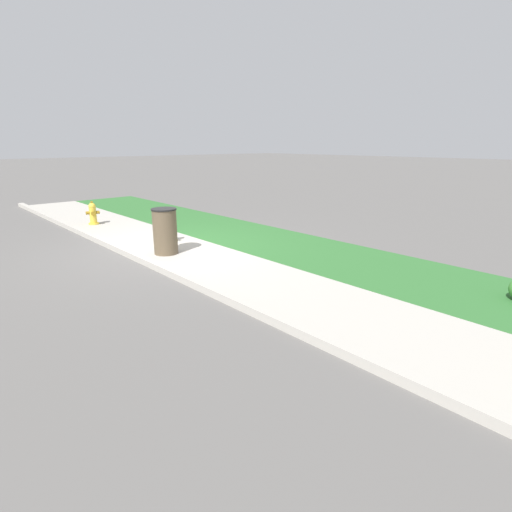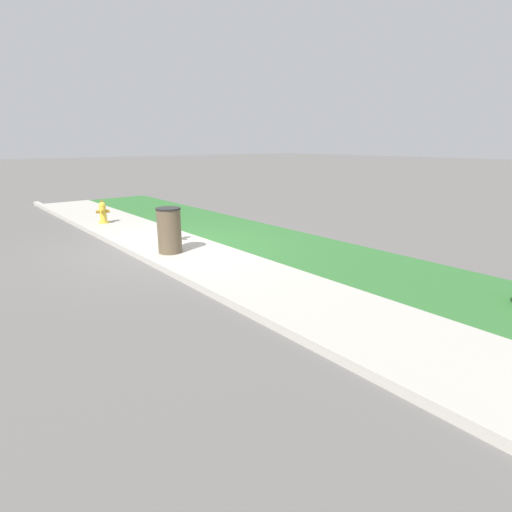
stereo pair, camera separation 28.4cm
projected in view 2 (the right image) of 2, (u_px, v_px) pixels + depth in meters
name	position (u px, v px, depth m)	size (l,w,h in m)	color
ground_plane	(176.00, 247.00, 8.90)	(120.00, 120.00, 0.00)	#5B5956
sidewalk_pavement	(176.00, 247.00, 8.90)	(18.00, 1.83, 0.01)	#ADA89E
grass_verge	(249.00, 234.00, 10.18)	(18.00, 2.35, 0.01)	#2D662D
street_curb	(133.00, 252.00, 8.28)	(18.00, 0.16, 0.12)	#ADA89E
fire_hydrant_across_street	(103.00, 212.00, 11.43)	(0.35, 0.38, 0.66)	gold
fire_hydrant_far_end	(171.00, 227.00, 9.25)	(0.37, 0.33, 0.74)	yellow
trash_bin	(169.00, 231.00, 8.30)	(0.51, 0.51, 0.95)	brown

